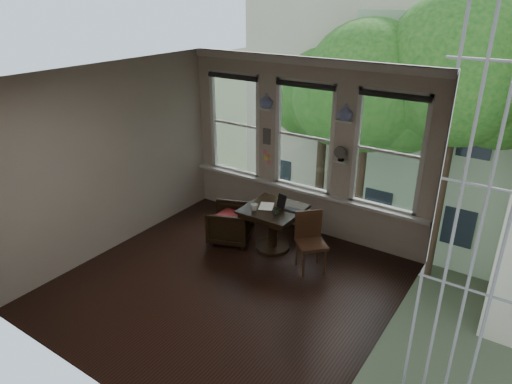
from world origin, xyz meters
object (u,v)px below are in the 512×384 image
Objects in this scene: table at (273,229)px; armchair_left at (230,224)px; side_chair_right at (311,244)px; mug at (254,207)px; laptop at (291,211)px.

table is 1.29× the size of armchair_left.
side_chair_right is at bearing -14.79° from table.
table is at bearing 81.34° from armchair_left.
laptop is at bearing 28.78° from mug.
armchair_left is 1.58m from side_chair_right.
mug is (-0.21, -0.23, 0.43)m from table.
side_chair_right is at bearing 1.05° from mug.
side_chair_right is at bearing 66.89° from armchair_left.
mug is (-1.03, -0.02, 0.34)m from side_chair_right.
table is at bearing -169.47° from laptop.
armchair_left is at bearing -167.20° from table.
laptop is (0.30, 0.04, 0.39)m from table.
armchair_left is at bearing 132.78° from side_chair_right.
table is 0.53m from mug.
table is at bearing 119.64° from side_chair_right.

